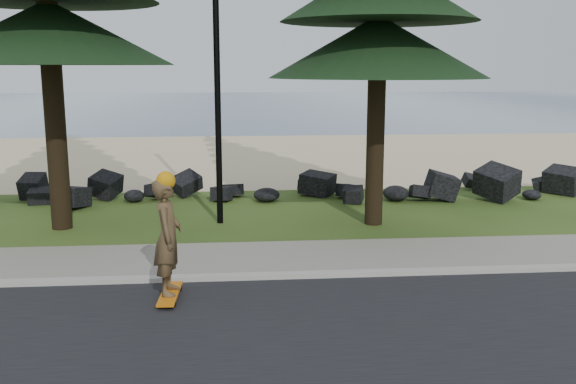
% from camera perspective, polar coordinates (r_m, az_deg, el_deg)
% --- Properties ---
extents(ground, '(160.00, 160.00, 0.00)m').
position_cam_1_polar(ground, '(11.80, -6.32, -6.42)').
color(ground, '#2B4515').
rests_on(ground, ground).
extents(road, '(160.00, 7.00, 0.02)m').
position_cam_1_polar(road, '(7.63, -7.09, -16.54)').
color(road, black).
rests_on(road, ground).
extents(kerb, '(160.00, 0.20, 0.10)m').
position_cam_1_polar(kerb, '(10.93, -6.42, -7.59)').
color(kerb, '#ABA69A').
rests_on(kerb, ground).
extents(sidewalk, '(160.00, 2.00, 0.08)m').
position_cam_1_polar(sidewalk, '(11.98, -6.30, -5.95)').
color(sidewalk, gray).
rests_on(sidewalk, ground).
extents(beach_sand, '(160.00, 15.00, 0.01)m').
position_cam_1_polar(beach_sand, '(26.00, -5.62, 3.21)').
color(beach_sand, beige).
rests_on(beach_sand, ground).
extents(ocean, '(160.00, 58.00, 0.01)m').
position_cam_1_polar(ocean, '(62.36, -5.28, 7.77)').
color(ocean, '#3D5574').
rests_on(ocean, ground).
extents(seawall_boulders, '(60.00, 2.40, 1.10)m').
position_cam_1_polar(seawall_boulders, '(17.23, -5.91, -0.83)').
color(seawall_boulders, black).
rests_on(seawall_boulders, ground).
extents(lamp_post, '(0.25, 0.14, 8.14)m').
position_cam_1_polar(lamp_post, '(14.47, -6.39, 13.38)').
color(lamp_post, black).
rests_on(lamp_post, ground).
extents(skateboarder, '(0.46, 1.08, 1.99)m').
position_cam_1_polar(skateboarder, '(9.88, -10.63, -3.96)').
color(skateboarder, '#D0690C').
rests_on(skateboarder, ground).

